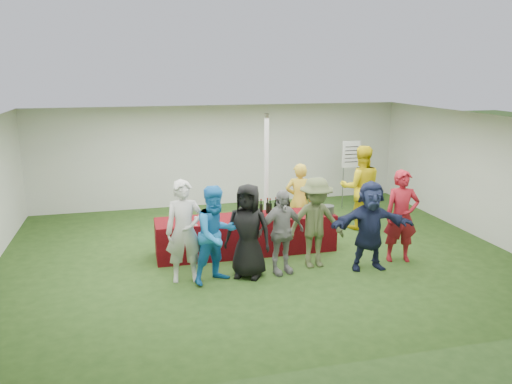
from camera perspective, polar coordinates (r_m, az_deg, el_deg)
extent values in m
plane|color=#284719|center=(10.12, 0.21, -7.10)|extent=(60.00, 60.00, 0.00)
plane|color=white|center=(13.55, -3.98, 4.20)|extent=(10.00, 0.00, 10.00)
plane|color=white|center=(6.10, 9.64, -8.20)|extent=(10.00, 0.00, 10.00)
plane|color=white|center=(11.95, 24.15, 1.69)|extent=(0.00, 8.00, 8.00)
plane|color=white|center=(9.49, 0.22, 8.31)|extent=(10.00, 10.00, 0.00)
cylinder|color=silver|center=(10.97, 1.20, 1.93)|extent=(0.10, 0.10, 2.70)
cube|color=#670A0F|center=(10.09, -1.11, -4.90)|extent=(3.60, 0.80, 0.75)
cylinder|color=black|center=(10.11, 0.58, -1.98)|extent=(0.07, 0.07, 0.22)
cylinder|color=black|center=(10.07, 0.58, -1.16)|extent=(0.03, 0.03, 0.08)
cylinder|color=maroon|center=(10.05, 0.58, -0.87)|extent=(0.03, 0.03, 0.02)
cylinder|color=black|center=(10.19, 1.33, -1.85)|extent=(0.07, 0.07, 0.22)
cylinder|color=black|center=(10.15, 1.33, -1.04)|extent=(0.03, 0.03, 0.08)
cylinder|color=maroon|center=(10.13, 1.33, -0.75)|extent=(0.03, 0.03, 0.02)
cylinder|color=black|center=(10.16, 1.63, -1.90)|extent=(0.07, 0.07, 0.22)
cylinder|color=black|center=(10.12, 1.63, -1.08)|extent=(0.03, 0.03, 0.08)
cylinder|color=maroon|center=(10.11, 1.63, -0.79)|extent=(0.03, 0.03, 0.02)
cylinder|color=black|center=(10.23, 2.27, -1.79)|extent=(0.07, 0.07, 0.22)
cylinder|color=black|center=(10.19, 2.28, -0.97)|extent=(0.03, 0.03, 0.08)
cylinder|color=maroon|center=(10.18, 2.29, -0.69)|extent=(0.03, 0.03, 0.02)
cylinder|color=black|center=(10.25, 3.40, -1.78)|extent=(0.07, 0.07, 0.22)
cylinder|color=black|center=(10.21, 3.41, -0.97)|extent=(0.03, 0.03, 0.08)
cylinder|color=maroon|center=(10.19, 3.42, -0.68)|extent=(0.03, 0.03, 0.02)
cylinder|color=black|center=(10.31, 3.72, -1.69)|extent=(0.07, 0.07, 0.22)
cylinder|color=black|center=(10.27, 3.74, -0.88)|extent=(0.03, 0.03, 0.08)
cylinder|color=maroon|center=(10.26, 3.74, -0.60)|extent=(0.03, 0.03, 0.02)
cylinder|color=silver|center=(9.52, -8.98, -3.83)|extent=(0.06, 0.06, 0.00)
cylinder|color=silver|center=(9.51, -8.99, -3.61)|extent=(0.01, 0.01, 0.07)
cylinder|color=silver|center=(9.49, -9.00, -3.15)|extent=(0.06, 0.06, 0.08)
cylinder|color=#4C0812|center=(9.50, -9.00, -3.32)|extent=(0.05, 0.05, 0.02)
cylinder|color=silver|center=(9.52, -6.88, -3.77)|extent=(0.06, 0.06, 0.00)
cylinder|color=silver|center=(9.51, -6.88, -3.54)|extent=(0.01, 0.01, 0.07)
cylinder|color=silver|center=(9.48, -6.90, -3.08)|extent=(0.06, 0.06, 0.08)
cylinder|color=#4C0812|center=(9.49, -6.89, -3.25)|extent=(0.05, 0.05, 0.02)
cylinder|color=silver|center=(9.62, -5.33, -3.54)|extent=(0.06, 0.06, 0.00)
cylinder|color=silver|center=(9.61, -5.33, -3.32)|extent=(0.01, 0.01, 0.07)
cylinder|color=silver|center=(9.58, -5.34, -2.86)|extent=(0.06, 0.06, 0.08)
cylinder|color=#4C0812|center=(9.59, -5.34, -3.03)|extent=(0.05, 0.05, 0.02)
cylinder|color=silver|center=(9.67, -2.48, -3.40)|extent=(0.06, 0.06, 0.00)
cylinder|color=silver|center=(9.66, -2.49, -3.18)|extent=(0.01, 0.01, 0.07)
cylinder|color=silver|center=(9.63, -2.49, -2.72)|extent=(0.06, 0.06, 0.08)
cylinder|color=silver|center=(10.10, 6.15, -2.70)|extent=(0.06, 0.06, 0.00)
cylinder|color=silver|center=(10.09, 6.15, -2.49)|extent=(0.01, 0.01, 0.07)
cylinder|color=silver|center=(10.07, 6.17, -2.05)|extent=(0.06, 0.06, 0.08)
cylinder|color=silver|center=(10.01, -1.36, -2.19)|extent=(0.07, 0.07, 0.20)
cylinder|color=silver|center=(9.98, -1.37, -1.56)|extent=(0.03, 0.03, 0.03)
cube|color=white|center=(10.46, 7.17, -2.08)|extent=(0.25, 0.18, 0.03)
cylinder|color=slate|center=(10.23, 8.19, -2.04)|extent=(0.26, 0.26, 0.18)
cylinder|color=slate|center=(13.43, 9.88, 0.45)|extent=(0.02, 0.02, 1.10)
cylinder|color=slate|center=(13.60, 11.42, 0.55)|extent=(0.02, 0.02, 1.10)
cube|color=white|center=(13.34, 10.83, 4.26)|extent=(0.50, 0.02, 0.70)
cube|color=black|center=(13.29, 10.89, 5.10)|extent=(0.36, 0.01, 0.02)
cube|color=black|center=(13.31, 10.87, 4.68)|extent=(0.36, 0.01, 0.02)
cube|color=black|center=(13.33, 10.85, 4.25)|extent=(0.36, 0.01, 0.02)
cube|color=black|center=(13.34, 10.83, 3.83)|extent=(0.36, 0.01, 0.02)
cube|color=black|center=(13.36, 10.81, 3.41)|extent=(0.36, 0.01, 0.02)
imported|color=gold|center=(10.94, 4.96, -0.97)|extent=(0.70, 0.58, 1.65)
imported|color=yellow|center=(11.71, 11.86, 0.51)|extent=(1.10, 0.95, 1.95)
imported|color=beige|center=(8.69, -8.17, -4.49)|extent=(0.68, 0.46, 1.81)
imported|color=blue|center=(8.61, -4.57, -4.86)|extent=(1.03, 0.93, 1.72)
imported|color=black|center=(8.81, -0.92, -4.48)|extent=(0.99, 0.87, 1.69)
imported|color=gray|center=(8.98, 2.89, -4.60)|extent=(0.97, 0.56, 1.56)
imported|color=#4C5731|center=(9.30, 6.82, -3.52)|extent=(1.11, 0.65, 1.71)
imported|color=#1A2140|center=(9.38, 12.88, -3.78)|extent=(1.60, 0.68, 1.67)
imported|color=maroon|center=(9.91, 16.28, -2.67)|extent=(0.73, 0.56, 1.79)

